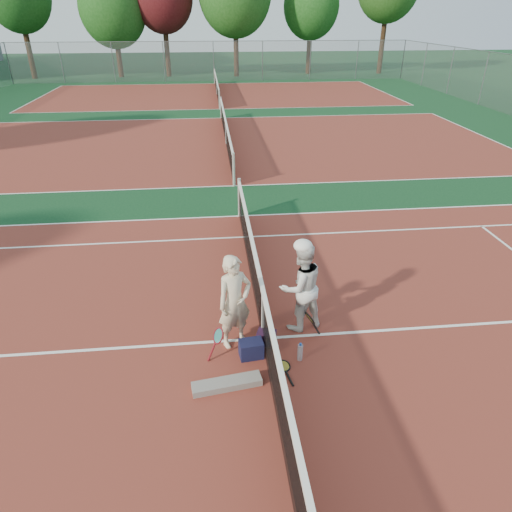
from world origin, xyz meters
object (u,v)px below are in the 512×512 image
at_px(player_b, 301,287).
at_px(racket_spare, 283,366).
at_px(racket_red, 219,343).
at_px(sports_bag_navy, 251,349).
at_px(player_a, 235,302).
at_px(racket_black_held, 309,325).
at_px(net_main, 263,315).
at_px(water_bottle, 300,353).
at_px(sports_bag_purple, 266,338).

distance_m(player_b, racket_spare, 1.41).
xyz_separation_m(racket_red, racket_spare, (1.02, -0.36, -0.26)).
bearing_deg(sports_bag_navy, player_b, 38.20).
bearing_deg(player_b, player_a, -2.96).
distance_m(player_a, racket_black_held, 1.41).
xyz_separation_m(player_a, racket_red, (-0.30, -0.33, -0.57)).
height_order(net_main, water_bottle, net_main).
relative_size(sports_bag_navy, sports_bag_purple, 1.24).
xyz_separation_m(net_main, sports_bag_navy, (-0.25, -0.44, -0.36)).
bearing_deg(water_bottle, player_b, 80.21).
bearing_deg(player_b, racket_red, 5.00).
height_order(player_a, water_bottle, player_a).
bearing_deg(racket_red, racket_spare, -48.14).
bearing_deg(water_bottle, sports_bag_purple, 136.35).
height_order(racket_spare, water_bottle, water_bottle).
relative_size(racket_spare, sports_bag_navy, 1.55).
bearing_deg(water_bottle, racket_black_held, 64.31).
bearing_deg(net_main, racket_black_held, -3.99).
distance_m(racket_red, racket_black_held, 1.62).
distance_m(racket_red, racket_spare, 1.11).
bearing_deg(player_a, sports_bag_navy, -85.16).
bearing_deg(water_bottle, player_a, 151.61).
height_order(racket_spare, sports_bag_navy, sports_bag_navy).
bearing_deg(sports_bag_navy, racket_spare, -32.03).
bearing_deg(racket_black_held, net_main, -24.83).
distance_m(racket_red, sports_bag_purple, 0.87).
xyz_separation_m(player_a, racket_black_held, (1.29, -0.00, -0.57)).
height_order(net_main, racket_black_held, net_main).
height_order(player_b, water_bottle, player_b).
relative_size(sports_bag_purple, water_bottle, 1.04).
bearing_deg(player_b, sports_bag_navy, 18.27).
distance_m(player_a, racket_spare, 1.30).
xyz_separation_m(net_main, water_bottle, (0.54, -0.61, -0.36)).
relative_size(net_main, sports_bag_navy, 28.38).
height_order(net_main, racket_spare, net_main).
bearing_deg(racket_spare, sports_bag_purple, 7.22).
height_order(net_main, player_a, player_a).
bearing_deg(player_a, racket_red, -158.85).
bearing_deg(racket_spare, net_main, 7.50).
distance_m(racket_black_held, sports_bag_purple, 0.78).
relative_size(player_a, racket_red, 3.06).
relative_size(player_a, racket_black_held, 3.12).
xyz_separation_m(player_b, water_bottle, (-0.16, -0.91, -0.69)).
xyz_separation_m(racket_red, racket_black_held, (1.59, 0.33, -0.00)).
distance_m(player_b, water_bottle, 1.16).
distance_m(net_main, racket_spare, 0.93).
bearing_deg(player_b, sports_bag_purple, 14.08).
relative_size(racket_black_held, sports_bag_navy, 1.40).
bearing_deg(racket_black_held, sports_bag_purple, -14.90).
distance_m(player_a, sports_bag_navy, 0.83).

